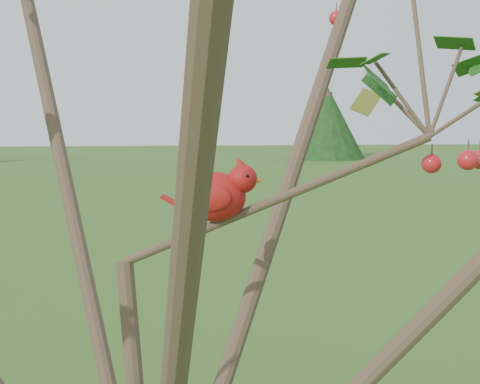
% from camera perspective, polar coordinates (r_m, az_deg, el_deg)
% --- Properties ---
extents(crabapple_tree, '(2.35, 2.05, 2.95)m').
position_cam_1_polar(crabapple_tree, '(1.20, -6.91, 0.73)').
color(crabapple_tree, '#443325').
rests_on(crabapple_tree, ground).
extents(cardinal, '(0.21, 0.12, 0.14)m').
position_cam_1_polar(cardinal, '(1.32, -1.87, -0.18)').
color(cardinal, '#B21C0F').
rests_on(cardinal, ground).
extents(distant_trees, '(43.45, 15.07, 3.25)m').
position_cam_1_polar(distant_trees, '(25.50, -11.30, 5.23)').
color(distant_trees, '#443325').
rests_on(distant_trees, ground).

